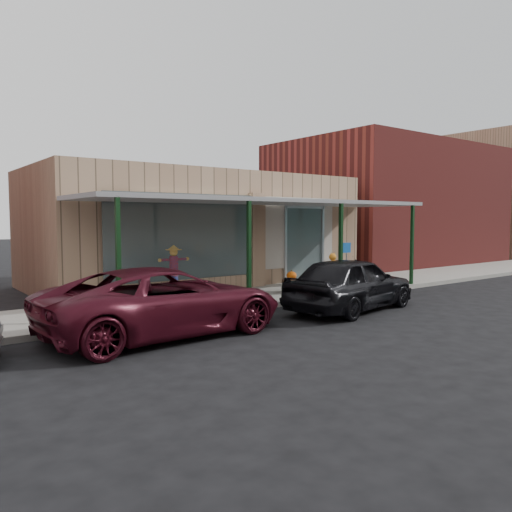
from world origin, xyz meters
TOP-DOWN VIEW (x-y plane):
  - ground at (0.00, 0.00)m, footprint 120.00×120.00m
  - sidewalk at (0.00, 3.60)m, footprint 40.00×3.20m
  - storefront at (-0.00, 8.16)m, footprint 12.00×6.25m
  - awning at (0.00, 3.56)m, footprint 12.00×3.00m
  - block_buildings_near at (2.01, 9.20)m, footprint 61.00×8.00m
  - barrel_scarecrow at (-3.18, 3.89)m, footprint 0.95×0.80m
  - barrel_pumpkin at (0.68, 3.22)m, footprint 0.72×0.72m
  - handicap_sign at (2.35, 2.40)m, footprint 0.33×0.07m
  - parked_sedan at (0.36, 0.41)m, footprint 4.66×2.53m
  - car_maroon at (-5.00, 0.84)m, footprint 5.41×2.68m

SIDE VIEW (x-z plane):
  - ground at x=0.00m, z-range 0.00..0.00m
  - sidewalk at x=0.00m, z-range 0.00..0.15m
  - barrel_pumpkin at x=0.68m, z-range 0.05..0.77m
  - barrel_scarecrow at x=-3.18m, z-range -0.11..1.51m
  - car_maroon at x=-5.00m, z-range 0.00..1.48m
  - parked_sedan at x=0.36m, z-range -0.02..1.53m
  - handicap_sign at x=2.35m, z-range 0.38..1.96m
  - storefront at x=0.00m, z-range -0.01..4.19m
  - awning at x=0.00m, z-range 1.49..4.53m
  - block_buildings_near at x=2.01m, z-range -0.23..7.77m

